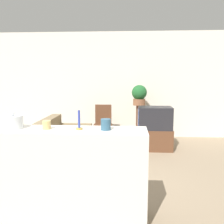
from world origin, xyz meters
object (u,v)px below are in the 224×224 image
at_px(television, 155,118).
at_px(potted_plant, 139,95).
at_px(couch, 59,147).
at_px(wooden_chair, 103,122).
at_px(decorative_bowl, 13,122).

relative_size(television, potted_plant, 1.46).
xyz_separation_m(couch, wooden_chair, (0.68, 1.40, 0.22)).
height_order(potted_plant, decorative_bowl, potted_plant).
distance_m(potted_plant, decorative_bowl, 3.79).
relative_size(couch, wooden_chair, 2.10).
xyz_separation_m(television, wooden_chair, (-1.18, 0.55, -0.21)).
distance_m(television, decorative_bowl, 3.30).
bearing_deg(television, wooden_chair, 154.97).
distance_m(couch, potted_plant, 2.40).
relative_size(couch, television, 2.61).
relative_size(potted_plant, decorative_bowl, 2.21).
distance_m(couch, television, 2.09).
bearing_deg(potted_plant, wooden_chair, -166.43).
bearing_deg(potted_plant, decorative_bowl, -113.75).
bearing_deg(couch, television, 24.43).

